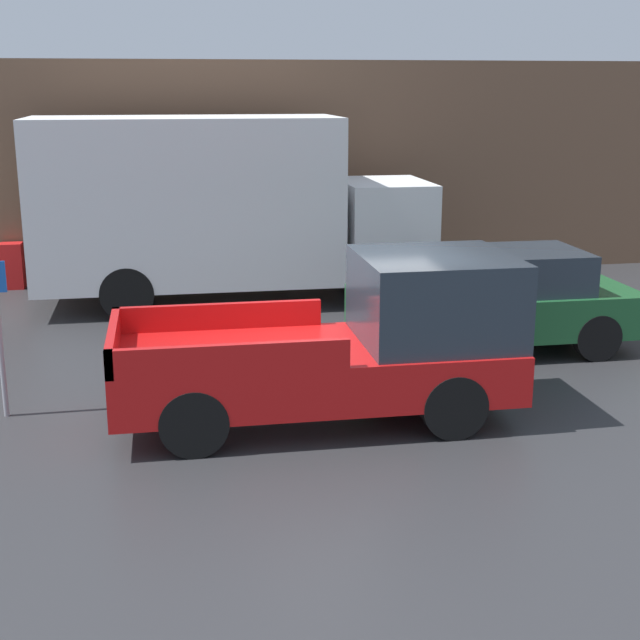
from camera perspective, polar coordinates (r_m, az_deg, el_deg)
ground_plane at (r=12.20m, az=2.42°, el=-5.30°), size 60.00×60.00×0.00m
building_wall at (r=19.93m, az=-2.80°, el=9.52°), size 28.00×0.15×4.72m
pickup_truck at (r=11.40m, az=2.19°, el=-1.54°), size 5.07×2.09×2.11m
car at (r=14.62m, az=11.23°, el=1.27°), size 4.55×1.85×1.64m
delivery_truck at (r=17.49m, az=-6.62°, el=7.25°), size 7.65×2.40×3.62m
newspaper_box at (r=19.97m, az=-19.08°, el=3.30°), size 0.45×0.40×0.97m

